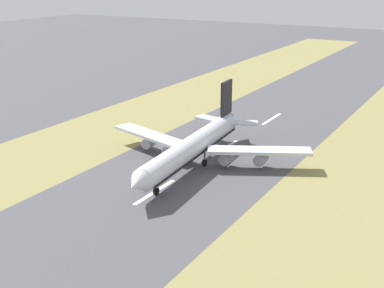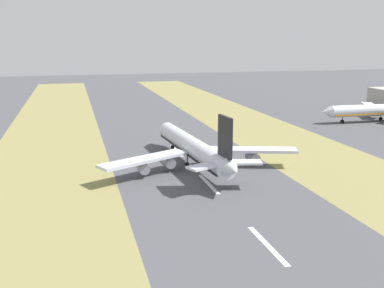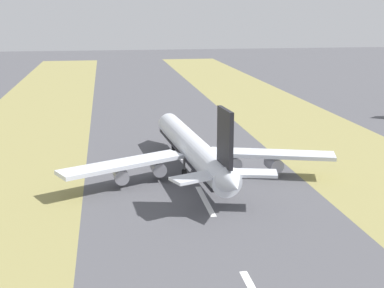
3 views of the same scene
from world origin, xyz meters
name	(u,v)px [view 1 (image 1 of 3)]	position (x,y,z in m)	size (l,w,h in m)	color
ground_plane	(202,162)	(0.00, 0.00, 0.00)	(800.00, 800.00, 0.00)	#4C4C51
grass_median_west	(358,192)	(-45.00, 0.00, 0.00)	(40.00, 600.00, 0.01)	olive
grass_median_east	(83,139)	(45.00, 0.00, 0.00)	(40.00, 600.00, 0.01)	olive
centreline_dash_near	(272,119)	(0.00, -54.85, 0.01)	(1.20, 18.00, 0.01)	silver
centreline_dash_mid	(225,148)	(0.00, -14.85, 0.01)	(1.20, 18.00, 0.01)	silver
centreline_dash_far	(155,192)	(0.00, 25.15, 0.01)	(1.20, 18.00, 0.01)	silver
airplane_main_jet	(195,145)	(0.65, 3.25, 6.02)	(63.92, 67.22, 20.20)	silver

